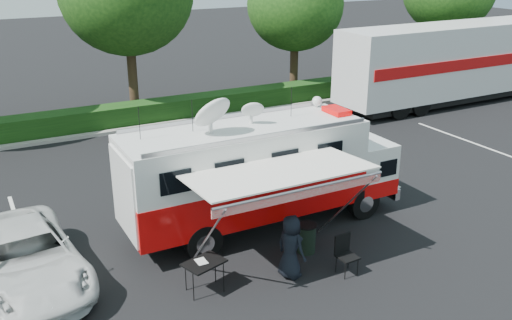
% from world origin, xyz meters
% --- Properties ---
extents(ground_plane, '(120.00, 120.00, 0.00)m').
position_xyz_m(ground_plane, '(0.00, 0.00, 0.00)').
color(ground_plane, black).
rests_on(ground_plane, ground).
extents(back_border, '(60.00, 6.14, 8.87)m').
position_xyz_m(back_border, '(1.14, 12.90, 5.00)').
color(back_border, '#9E998E').
rests_on(back_border, ground_plane).
extents(stall_lines, '(24.12, 5.50, 0.01)m').
position_xyz_m(stall_lines, '(-0.50, 3.00, 0.00)').
color(stall_lines, silver).
rests_on(stall_lines, ground_plane).
extents(command_truck, '(8.33, 2.29, 4.00)m').
position_xyz_m(command_truck, '(-0.07, -0.00, 1.71)').
color(command_truck, black).
rests_on(command_truck, ground_plane).
extents(awning, '(4.55, 2.37, 2.75)m').
position_xyz_m(awning, '(-0.82, -2.38, 2.57)').
color(awning, silver).
rests_on(awning, ground_plane).
extents(white_suv, '(2.77, 5.28, 1.42)m').
position_xyz_m(white_suv, '(-6.62, -0.08, 0.00)').
color(white_suv, silver).
rests_on(white_suv, ground_plane).
extents(person, '(0.77, 0.94, 1.67)m').
position_xyz_m(person, '(-0.79, -2.81, 0.00)').
color(person, black).
rests_on(person, ground_plane).
extents(folding_table, '(1.10, 0.92, 0.81)m').
position_xyz_m(folding_table, '(-2.94, -2.41, 0.76)').
color(folding_table, black).
rests_on(folding_table, ground_plane).
extents(folding_chair, '(0.51, 0.53, 1.02)m').
position_xyz_m(folding_chair, '(0.54, -3.26, 0.60)').
color(folding_chair, black).
rests_on(folding_chair, ground_plane).
extents(trash_bin, '(0.54, 0.54, 0.81)m').
position_xyz_m(trash_bin, '(0.24, -1.94, 0.41)').
color(trash_bin, black).
rests_on(trash_bin, ground_plane).
extents(semi_trailer, '(13.36, 2.96, 4.11)m').
position_xyz_m(semi_trailer, '(15.55, 7.96, 2.17)').
color(semi_trailer, silver).
rests_on(semi_trailer, ground_plane).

